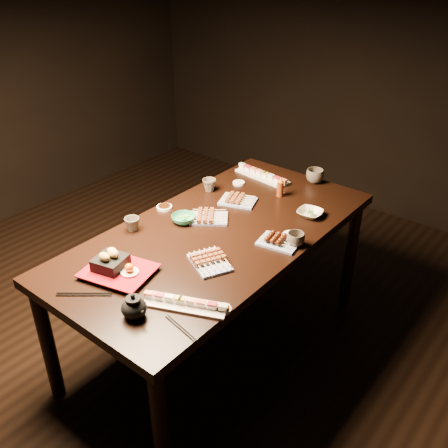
{
  "coord_description": "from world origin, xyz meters",
  "views": [
    {
      "loc": [
        1.78,
        -1.33,
        2.08
      ],
      "look_at": [
        0.36,
        0.43,
        0.77
      ],
      "focal_mm": 40.0,
      "sensor_mm": 36.0,
      "label": 1
    }
  ],
  "objects_px": {
    "dining_table": "(218,289)",
    "tempura_tray": "(118,264)",
    "yakitori_plate_right": "(210,259)",
    "edamame_bowl_green": "(184,219)",
    "teacup_near_left": "(132,224)",
    "teacup_far_right": "(315,176)",
    "sushi_platter_far": "(262,174)",
    "edamame_bowl_cream": "(310,213)",
    "teacup_far_left": "(209,185)",
    "teapot": "(134,305)",
    "yakitori_plate_left": "(238,198)",
    "sushi_platter_near": "(185,302)",
    "yakitori_plate_center": "(209,215)",
    "condiment_bottle": "(280,187)",
    "teacup_mid_right": "(296,239)"
  },
  "relations": [
    {
      "from": "teacup_mid_right",
      "to": "condiment_bottle",
      "type": "distance_m",
      "value": 0.54
    },
    {
      "from": "yakitori_plate_left",
      "to": "teapot",
      "type": "xyz_separation_m",
      "value": [
        0.28,
        -1.05,
        0.03
      ]
    },
    {
      "from": "sushi_platter_far",
      "to": "tempura_tray",
      "type": "height_order",
      "value": "tempura_tray"
    },
    {
      "from": "yakitori_plate_left",
      "to": "edamame_bowl_green",
      "type": "height_order",
      "value": "yakitori_plate_left"
    },
    {
      "from": "condiment_bottle",
      "to": "edamame_bowl_green",
      "type": "bearing_deg",
      "value": -111.47
    },
    {
      "from": "dining_table",
      "to": "teacup_far_right",
      "type": "height_order",
      "value": "teacup_far_right"
    },
    {
      "from": "condiment_bottle",
      "to": "sushi_platter_far",
      "type": "bearing_deg",
      "value": 147.58
    },
    {
      "from": "yakitori_plate_right",
      "to": "yakitori_plate_left",
      "type": "height_order",
      "value": "yakitori_plate_right"
    },
    {
      "from": "dining_table",
      "to": "teapot",
      "type": "relative_size",
      "value": 14.56
    },
    {
      "from": "sushi_platter_far",
      "to": "edamame_bowl_cream",
      "type": "xyz_separation_m",
      "value": [
        0.49,
        -0.25,
        -0.01
      ]
    },
    {
      "from": "edamame_bowl_cream",
      "to": "teacup_far_left",
      "type": "xyz_separation_m",
      "value": [
        -0.63,
        -0.11,
        0.02
      ]
    },
    {
      "from": "yakitori_plate_left",
      "to": "edamame_bowl_cream",
      "type": "distance_m",
      "value": 0.42
    },
    {
      "from": "edamame_bowl_green",
      "to": "yakitori_plate_right",
      "type": "bearing_deg",
      "value": -30.35
    },
    {
      "from": "edamame_bowl_green",
      "to": "teacup_near_left",
      "type": "height_order",
      "value": "teacup_near_left"
    },
    {
      "from": "dining_table",
      "to": "edamame_bowl_green",
      "type": "xyz_separation_m",
      "value": [
        -0.2,
        -0.04,
        0.4
      ]
    },
    {
      "from": "teacup_far_right",
      "to": "condiment_bottle",
      "type": "bearing_deg",
      "value": -101.85
    },
    {
      "from": "dining_table",
      "to": "teacup_near_left",
      "type": "distance_m",
      "value": 0.61
    },
    {
      "from": "sushi_platter_near",
      "to": "teapot",
      "type": "height_order",
      "value": "teapot"
    },
    {
      "from": "dining_table",
      "to": "teacup_near_left",
      "type": "bearing_deg",
      "value": -144.51
    },
    {
      "from": "tempura_tray",
      "to": "teacup_mid_right",
      "type": "distance_m",
      "value": 0.86
    },
    {
      "from": "yakitori_plate_right",
      "to": "edamame_bowl_green",
      "type": "bearing_deg",
      "value": 175.7
    },
    {
      "from": "teacup_far_right",
      "to": "yakitori_plate_right",
      "type": "bearing_deg",
      "value": -86.23
    },
    {
      "from": "yakitori_plate_center",
      "to": "condiment_bottle",
      "type": "relative_size",
      "value": 1.62
    },
    {
      "from": "teacup_near_left",
      "to": "teapot",
      "type": "distance_m",
      "value": 0.68
    },
    {
      "from": "teacup_far_left",
      "to": "teacup_far_right",
      "type": "distance_m",
      "value": 0.66
    },
    {
      "from": "tempura_tray",
      "to": "teapot",
      "type": "distance_m",
      "value": 0.31
    },
    {
      "from": "teacup_mid_right",
      "to": "tempura_tray",
      "type": "bearing_deg",
      "value": -124.62
    },
    {
      "from": "edamame_bowl_green",
      "to": "teapot",
      "type": "height_order",
      "value": "teapot"
    },
    {
      "from": "tempura_tray",
      "to": "teacup_near_left",
      "type": "bearing_deg",
      "value": 114.91
    },
    {
      "from": "sushi_platter_near",
      "to": "teacup_near_left",
      "type": "xyz_separation_m",
      "value": [
        -0.63,
        0.28,
        0.02
      ]
    },
    {
      "from": "dining_table",
      "to": "tempura_tray",
      "type": "bearing_deg",
      "value": -102.8
    },
    {
      "from": "dining_table",
      "to": "sushi_platter_far",
      "type": "bearing_deg",
      "value": 104.24
    },
    {
      "from": "yakitori_plate_right",
      "to": "edamame_bowl_green",
      "type": "xyz_separation_m",
      "value": [
        -0.36,
        0.21,
        -0.01
      ]
    },
    {
      "from": "edamame_bowl_cream",
      "to": "teacup_far_right",
      "type": "distance_m",
      "value": 0.44
    },
    {
      "from": "yakitori_plate_right",
      "to": "tempura_tray",
      "type": "bearing_deg",
      "value": -103.68
    },
    {
      "from": "teacup_far_left",
      "to": "tempura_tray",
      "type": "bearing_deg",
      "value": -75.49
    },
    {
      "from": "teacup_far_right",
      "to": "condiment_bottle",
      "type": "relative_size",
      "value": 0.88
    },
    {
      "from": "sushi_platter_far",
      "to": "edamame_bowl_cream",
      "type": "distance_m",
      "value": 0.55
    },
    {
      "from": "teacup_far_left",
      "to": "teacup_near_left",
      "type": "bearing_deg",
      "value": -90.86
    },
    {
      "from": "edamame_bowl_green",
      "to": "condiment_bottle",
      "type": "relative_size",
      "value": 1.04
    },
    {
      "from": "condiment_bottle",
      "to": "teacup_near_left",
      "type": "bearing_deg",
      "value": -114.87
    },
    {
      "from": "teacup_near_left",
      "to": "yakitori_plate_right",
      "type": "bearing_deg",
      "value": 1.85
    },
    {
      "from": "yakitori_plate_center",
      "to": "tempura_tray",
      "type": "bearing_deg",
      "value": -126.22
    },
    {
      "from": "tempura_tray",
      "to": "teapot",
      "type": "xyz_separation_m",
      "value": [
        0.27,
        -0.15,
        -0.0
      ]
    },
    {
      "from": "teapot",
      "to": "condiment_bottle",
      "type": "height_order",
      "value": "condiment_bottle"
    },
    {
      "from": "teacup_far_right",
      "to": "tempura_tray",
      "type": "bearing_deg",
      "value": -97.84
    },
    {
      "from": "sushi_platter_far",
      "to": "teacup_far_right",
      "type": "xyz_separation_m",
      "value": [
        0.29,
        0.15,
        0.02
      ]
    },
    {
      "from": "dining_table",
      "to": "teacup_mid_right",
      "type": "relative_size",
      "value": 20.26
    },
    {
      "from": "dining_table",
      "to": "yakitori_plate_center",
      "type": "distance_m",
      "value": 0.42
    },
    {
      "from": "edamame_bowl_green",
      "to": "teacup_mid_right",
      "type": "height_order",
      "value": "teacup_mid_right"
    }
  ]
}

